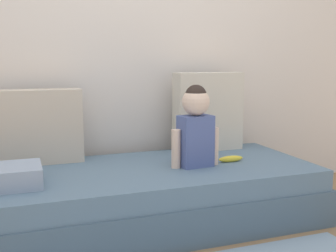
{
  "coord_description": "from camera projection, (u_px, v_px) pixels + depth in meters",
  "views": [
    {
      "loc": [
        -0.69,
        -2.34,
        1.0
      ],
      "look_at": [
        0.16,
        0.0,
        0.6
      ],
      "focal_mm": 44.38,
      "sensor_mm": 36.0,
      "label": 1
    }
  ],
  "objects": [
    {
      "name": "ground_plane",
      "position": [
        144.0,
        223.0,
        2.57
      ],
      "size": [
        12.0,
        12.0,
        0.0
      ],
      "primitive_type": "plane",
      "color": "#93704C"
    },
    {
      "name": "back_wall",
      "position": [
        119.0,
        19.0,
        2.9
      ],
      "size": [
        5.35,
        0.1,
        2.56
      ],
      "primitive_type": "cube",
      "color": "silver",
      "rests_on": "ground"
    },
    {
      "name": "couch",
      "position": [
        144.0,
        196.0,
        2.54
      ],
      "size": [
        2.15,
        0.9,
        0.35
      ],
      "color": "#495F70",
      "rests_on": "ground"
    },
    {
      "name": "throw_pillow_left",
      "position": [
        37.0,
        127.0,
        2.6
      ],
      "size": [
        0.56,
        0.16,
        0.47
      ],
      "primitive_type": "cube",
      "color": "#C1B29E",
      "rests_on": "couch"
    },
    {
      "name": "throw_pillow_right",
      "position": [
        208.0,
        111.0,
        2.99
      ],
      "size": [
        0.49,
        0.16,
        0.56
      ],
      "primitive_type": "cube",
      "color": "beige",
      "rests_on": "couch"
    },
    {
      "name": "toddler",
      "position": [
        196.0,
        124.0,
        2.52
      ],
      "size": [
        0.31,
        0.17,
        0.5
      ],
      "color": "#4C5B93",
      "rests_on": "couch"
    },
    {
      "name": "banana",
      "position": [
        231.0,
        159.0,
        2.66
      ],
      "size": [
        0.17,
        0.05,
        0.04
      ],
      "primitive_type": "ellipsoid",
      "rotation": [
        0.0,
        0.0,
        -0.02
      ],
      "color": "yellow",
      "rests_on": "couch"
    },
    {
      "name": "folded_blanket",
      "position": [
        1.0,
        177.0,
        2.13
      ],
      "size": [
        0.4,
        0.28,
        0.11
      ],
      "primitive_type": "cube",
      "color": "#8E9EB2",
      "rests_on": "couch"
    }
  ]
}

